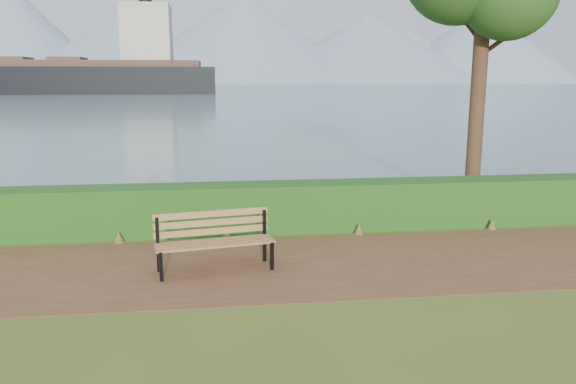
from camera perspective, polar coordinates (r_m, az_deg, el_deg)
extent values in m
plane|color=#4C5D1A|center=(9.45, 0.84, -7.99)|extent=(140.00, 140.00, 0.00)
cube|color=brown|center=(9.73, 0.59, -7.38)|extent=(40.00, 3.40, 0.01)
cube|color=#124112|center=(11.79, -0.97, -1.53)|extent=(32.00, 0.85, 1.00)
cube|color=slate|center=(268.84, -7.29, 10.65)|extent=(700.00, 510.00, 0.00)
cone|color=#7C90A6|center=(442.34, -26.59, 14.37)|extent=(140.00, 140.00, 70.00)
cone|color=#7C90A6|center=(408.60, -16.18, 13.89)|extent=(160.00, 160.00, 48.00)
cone|color=#7C90A6|center=(415.30, -4.65, 15.21)|extent=(190.00, 190.00, 62.00)
cone|color=#7C90A6|center=(424.26, 8.03, 14.25)|extent=(170.00, 170.00, 50.00)
cone|color=#7C90A6|center=(465.40, 18.78, 14.00)|extent=(150.00, 150.00, 58.00)
cone|color=#7C90A6|center=(439.14, -8.81, 13.15)|extent=(120.00, 120.00, 35.00)
cone|color=#7C90A6|center=(459.75, 12.10, 13.26)|extent=(130.00, 130.00, 40.00)
cube|color=black|center=(9.10, -12.78, -7.43)|extent=(0.06, 0.07, 0.49)
cube|color=black|center=(9.49, -13.09, -5.27)|extent=(0.06, 0.07, 0.93)
cube|color=black|center=(9.27, -12.97, -5.74)|extent=(0.15, 0.56, 0.05)
cube|color=black|center=(9.40, -1.65, -6.53)|extent=(0.06, 0.07, 0.49)
cube|color=black|center=(9.78, -2.42, -4.48)|extent=(0.06, 0.07, 0.93)
cube|color=black|center=(9.56, -2.05, -4.91)|extent=(0.15, 0.56, 0.05)
cube|color=olive|center=(9.17, -7.19, -5.51)|extent=(1.93, 0.44, 0.04)
cube|color=olive|center=(9.30, -7.35, -5.27)|extent=(1.93, 0.44, 0.04)
cube|color=olive|center=(9.43, -7.50, -5.04)|extent=(1.93, 0.44, 0.04)
cube|color=olive|center=(9.56, -7.64, -4.82)|extent=(1.93, 0.44, 0.04)
cube|color=olive|center=(9.58, -7.73, -3.97)|extent=(1.92, 0.39, 0.11)
cube|color=olive|center=(9.54, -7.75, -3.10)|extent=(1.92, 0.39, 0.11)
cube|color=olive|center=(9.51, -7.78, -2.21)|extent=(1.92, 0.39, 0.11)
cylinder|color=#3E2719|center=(14.33, 18.85, 11.24)|extent=(0.36, 0.36, 6.49)
cylinder|color=#3E2719|center=(14.54, 20.52, 13.98)|extent=(0.95, 0.11, 0.71)
cylinder|color=#3E2719|center=(14.32, 17.65, 16.02)|extent=(0.73, 0.34, 0.65)
cube|color=black|center=(132.52, -24.92, 9.74)|extent=(78.73, 13.03, 7.86)
cube|color=#503730|center=(132.55, -25.09, 11.72)|extent=(72.43, 11.74, 1.35)
cube|color=beige|center=(127.53, -14.13, 15.22)|extent=(10.19, 9.35, 12.36)
cube|color=brown|center=(133.42, -26.24, 12.00)|extent=(6.80, 7.47, 0.90)
cube|color=brown|center=(130.25, -21.47, 12.42)|extent=(6.80, 7.47, 0.90)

